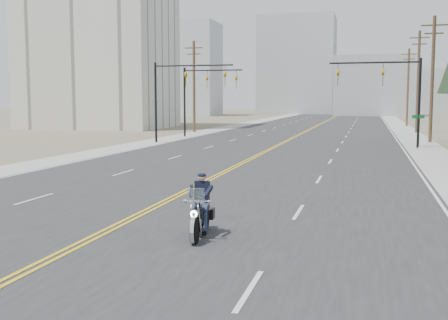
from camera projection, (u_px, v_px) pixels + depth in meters
name	position (u px, v px, depth m)	size (l,w,h in m)	color
ground_plane	(108.00, 231.00, 16.16)	(400.00, 400.00, 0.00)	#776D56
road	(319.00, 125.00, 83.55)	(20.00, 200.00, 0.01)	#303033
sidewalk_left	(243.00, 124.00, 86.41)	(3.00, 200.00, 0.01)	#A5A5A0
sidewalk_right	(399.00, 126.00, 80.70)	(3.00, 200.00, 0.01)	#A5A5A0
traffic_mast_left	(177.00, 86.00, 48.67)	(7.10, 0.26, 7.00)	black
traffic_mast_right	(393.00, 85.00, 44.21)	(7.10, 0.26, 7.00)	black
traffic_mast_far	(200.00, 89.00, 56.46)	(6.10, 0.26, 7.00)	black
street_sign	(418.00, 126.00, 42.17)	(0.90, 0.06, 2.62)	black
utility_pole_c	(432.00, 77.00, 49.03)	(2.20, 0.30, 11.00)	brown
utility_pole_d	(418.00, 80.00, 63.45)	(2.20, 0.30, 11.50)	brown
utility_pole_e	(408.00, 86.00, 79.84)	(2.20, 0.30, 11.00)	brown
utility_pole_left	(194.00, 85.00, 64.89)	(2.20, 0.30, 10.50)	brown
apartment_block	(98.00, 15.00, 74.46)	(18.00, 14.00, 30.00)	silver
haze_bldg_a	(188.00, 69.00, 134.39)	(14.00, 12.00, 22.00)	#B7BCC6
haze_bldg_b	(373.00, 86.00, 133.77)	(18.00, 14.00, 14.00)	#ADB2B7
haze_bldg_d	(297.00, 66.00, 152.54)	(20.00, 15.00, 26.00)	#ADB2B7
haze_bldg_e	(436.00, 92.00, 153.73)	(14.00, 14.00, 12.00)	#B7BCC6
haze_bldg_f	(153.00, 84.00, 152.87)	(12.00, 12.00, 16.00)	#ADB2B7
motorcyclist	(200.00, 206.00, 15.38)	(0.96, 2.23, 1.74)	black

